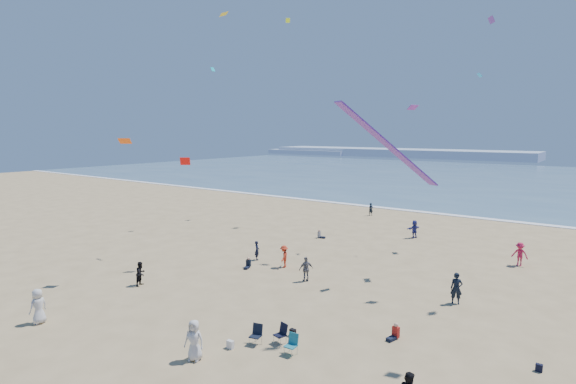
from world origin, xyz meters
The scene contains 12 objects.
ground centered at (0.00, 0.00, 0.00)m, with size 220.00×220.00×0.00m, color tan.
ocean centered at (0.00, 95.00, 0.03)m, with size 220.00×100.00×0.06m, color #476B84.
surf_line centered at (0.00, 45.00, 0.04)m, with size 220.00×1.20×0.08m, color white.
headland_far centered at (-60.00, 170.00, 1.60)m, with size 110.00×20.00×3.20m, color #7A8EA8.
headland_near centered at (-100.00, 165.00, 1.00)m, with size 40.00×14.00×2.00m, color #7A8EA8.
standing_flyers centered at (2.94, 14.82, 0.89)m, with size 27.89×40.81×1.94m.
seated_group centered at (0.65, 7.46, 0.42)m, with size 15.65×32.09×0.84m.
chair_cluster centered at (3.86, 4.42, 0.50)m, with size 2.68×1.53×1.00m.
white_tote centered at (2.15, 3.07, 0.20)m, with size 0.35×0.20×0.40m, color silver.
black_backpack centered at (3.82, 5.93, 0.19)m, with size 0.30×0.22×0.38m, color black.
navy_bag centered at (14.51, 9.53, 0.17)m, with size 0.28×0.18×0.34m, color black.
kites_aloft centered at (9.30, 12.34, 14.43)m, with size 39.19×39.50×30.92m.
Camera 1 is at (16.55, -11.83, 10.41)m, focal length 28.00 mm.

